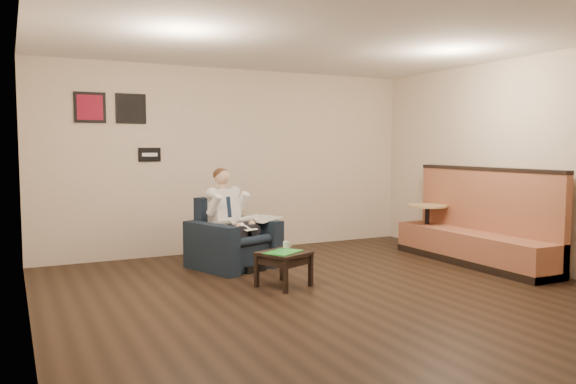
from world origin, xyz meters
name	(u,v)px	position (x,y,z in m)	size (l,w,h in m)	color
ground	(334,295)	(0.00, 0.00, 0.00)	(6.00, 6.00, 0.00)	black
wall_back	(234,161)	(0.00, 3.00, 1.40)	(6.00, 0.02, 2.80)	beige
wall_left	(26,173)	(-3.00, 0.00, 1.40)	(0.02, 6.00, 2.80)	beige
wall_right	(531,163)	(3.00, 0.00, 1.40)	(0.02, 6.00, 2.80)	beige
ceiling	(336,34)	(0.00, 0.00, 2.80)	(6.00, 6.00, 0.02)	white
seating_sign	(150,155)	(-1.30, 2.98, 1.50)	(0.32, 0.02, 0.20)	black
art_print_left	(90,107)	(-2.10, 2.98, 2.15)	(0.42, 0.03, 0.42)	maroon
art_print_right	(131,109)	(-1.55, 2.98, 2.15)	(0.42, 0.03, 0.42)	black
armchair	(234,233)	(-0.46, 1.82, 0.46)	(0.96, 0.96, 0.93)	black
seated_man	(239,221)	(-0.42, 1.71, 0.63)	(0.60, 0.91, 1.27)	white
lap_papers	(245,227)	(-0.39, 1.61, 0.57)	(0.21, 0.30, 0.01)	white
newspaper	(260,219)	(-0.07, 1.86, 0.63)	(0.40, 0.50, 0.01)	silver
side_table	(284,269)	(-0.32, 0.58, 0.20)	(0.50, 0.50, 0.41)	black
green_folder	(283,252)	(-0.34, 0.56, 0.41)	(0.41, 0.29, 0.01)	green
coffee_mug	(286,245)	(-0.21, 0.75, 0.45)	(0.07, 0.07, 0.09)	white
smartphone	(277,249)	(-0.34, 0.73, 0.41)	(0.13, 0.06, 0.01)	black
banquette	(474,217)	(2.59, 0.57, 0.65)	(0.61, 2.56, 1.31)	#9C583C
cafe_table	(427,229)	(2.53, 1.46, 0.37)	(0.60, 0.60, 0.74)	tan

